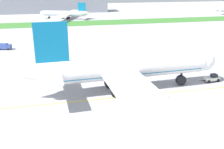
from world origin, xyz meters
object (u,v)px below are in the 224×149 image
airliner_foreground (123,68)px  pushback_tug (212,78)px  parked_airliner_far_centre (65,14)px  service_truck_baggage_loader (4,46)px  ground_crew_marshaller_front (168,99)px  ground_crew_wingwalker_port (80,78)px

airliner_foreground → pushback_tug: size_ratio=13.34×
parked_airliner_far_centre → service_truck_baggage_loader: bearing=-109.0°
pushback_tug → parked_airliner_far_centre: 149.32m
airliner_foreground → ground_crew_marshaller_front: size_ratio=49.53×
airliner_foreground → parked_airliner_far_centre: airliner_foreground is taller
ground_crew_wingwalker_port → ground_crew_marshaller_front: 27.10m
ground_crew_wingwalker_port → pushback_tug: bearing=-13.3°
parked_airliner_far_centre → airliner_foreground: bearing=-87.5°
service_truck_baggage_loader → parked_airliner_far_centre: 97.04m
airliner_foreground → ground_crew_marshaller_front: (8.85, -9.16, -5.40)m
pushback_tug → parked_airliner_far_centre: bearing=103.1°
ground_crew_marshaller_front → parked_airliner_far_centre: (-15.21, 155.73, 3.25)m
service_truck_baggage_loader → airliner_foreground: bearing=-55.3°
pushback_tug → ground_crew_wingwalker_port: bearing=166.7°
service_truck_baggage_loader → parked_airliner_far_centre: bearing=71.0°
pushback_tug → service_truck_baggage_loader: 84.51m
pushback_tug → service_truck_baggage_loader: service_truck_baggage_loader is taller
ground_crew_marshaller_front → ground_crew_wingwalker_port: bearing=134.9°
pushback_tug → ground_crew_marshaller_front: pushback_tug is taller
pushback_tug → ground_crew_marshaller_front: 21.18m
ground_crew_marshaller_front → airliner_foreground: bearing=134.0°
parked_airliner_far_centre → ground_crew_marshaller_front: bearing=-84.4°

